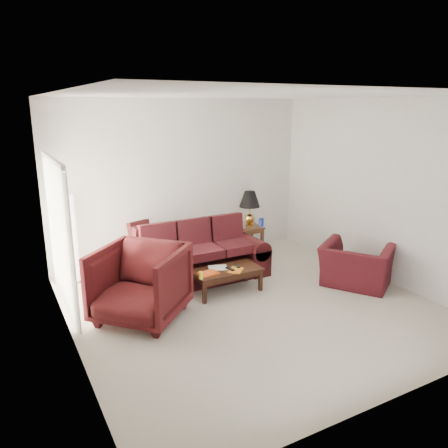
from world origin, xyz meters
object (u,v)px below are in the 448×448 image
at_px(floor_lamp, 71,239).
at_px(armchair_left, 140,284).
at_px(coffee_table, 226,280).
at_px(end_table, 248,239).
at_px(sofa, 199,253).
at_px(armchair_right, 356,265).

distance_m(floor_lamp, armchair_left, 1.92).
xyz_separation_m(floor_lamp, armchair_left, (0.58, -1.82, -0.23)).
bearing_deg(coffee_table, end_table, 48.29).
height_order(sofa, armchair_left, armchair_left).
distance_m(sofa, coffee_table, 0.75).
xyz_separation_m(end_table, coffee_table, (-1.34, -1.53, -0.08)).
distance_m(end_table, armchair_left, 3.34).
height_order(sofa, end_table, sofa).
relative_size(sofa, armchair_right, 2.16).
bearing_deg(floor_lamp, sofa, -25.60).
bearing_deg(armchair_left, armchair_right, 37.49).
relative_size(floor_lamp, armchair_left, 1.31).
bearing_deg(sofa, end_table, 28.61).
bearing_deg(armchair_right, end_table, -16.62).
height_order(floor_lamp, armchair_left, floor_lamp).
relative_size(floor_lamp, armchair_right, 1.40).
bearing_deg(armchair_right, floor_lamp, 27.37).
height_order(floor_lamp, coffee_table, floor_lamp).
relative_size(armchair_right, coffee_table, 0.99).
xyz_separation_m(sofa, armchair_right, (2.15, -1.45, -0.13)).
bearing_deg(sofa, armchair_left, -146.42).
xyz_separation_m(armchair_left, coffee_table, (1.47, 0.24, -0.33)).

